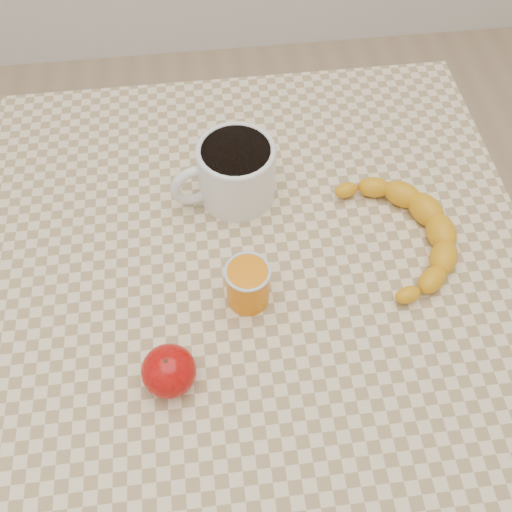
{
  "coord_description": "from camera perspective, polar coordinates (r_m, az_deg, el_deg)",
  "views": [
    {
      "loc": [
        -0.05,
        -0.43,
        1.43
      ],
      "look_at": [
        0.0,
        0.0,
        0.77
      ],
      "focal_mm": 40.0,
      "sensor_mm": 36.0,
      "label": 1
    }
  ],
  "objects": [
    {
      "name": "apple",
      "position": [
        0.7,
        -8.71,
        -11.29
      ],
      "size": [
        0.09,
        0.09,
        0.06
      ],
      "color": "#870407",
      "rests_on": "table"
    },
    {
      "name": "orange_juice_glass",
      "position": [
        0.74,
        -0.82,
        -2.85
      ],
      "size": [
        0.06,
        0.06,
        0.07
      ],
      "color": "orange",
      "rests_on": "table"
    },
    {
      "name": "table",
      "position": [
        0.88,
        0.0,
        -3.82
      ],
      "size": [
        0.8,
        0.8,
        0.75
      ],
      "color": "beige",
      "rests_on": "ground"
    },
    {
      "name": "coffee_mug",
      "position": [
        0.84,
        -2.17,
        8.51
      ],
      "size": [
        0.17,
        0.14,
        0.1
      ],
      "color": "white",
      "rests_on": "table"
    },
    {
      "name": "ground",
      "position": [
        1.49,
        0.0,
        -16.57
      ],
      "size": [
        3.0,
        3.0,
        0.0
      ],
      "primitive_type": "plane",
      "color": "tan",
      "rests_on": "ground"
    },
    {
      "name": "banana",
      "position": [
        0.84,
        14.44,
        2.23
      ],
      "size": [
        0.21,
        0.28,
        0.04
      ],
      "primitive_type": null,
      "rotation": [
        0.0,
        0.0,
        0.06
      ],
      "color": "orange",
      "rests_on": "table"
    }
  ]
}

